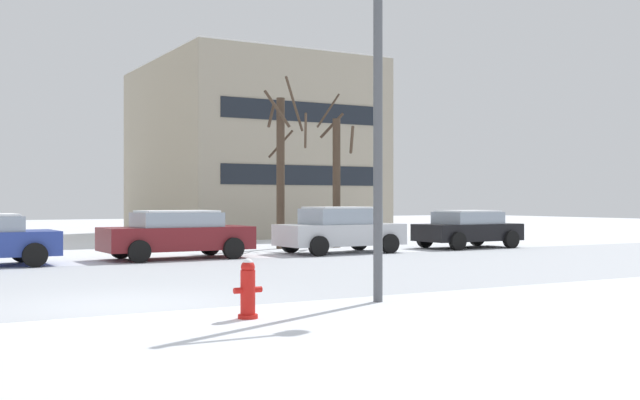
% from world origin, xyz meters
% --- Properties ---
extents(ground_plane, '(120.00, 120.00, 0.00)m').
position_xyz_m(ground_plane, '(0.00, 0.00, 0.00)').
color(ground_plane, white).
extents(road_surface, '(80.00, 9.42, 0.00)m').
position_xyz_m(road_surface, '(0.00, 3.71, 0.00)').
color(road_surface, '#B7BCC4').
rests_on(road_surface, ground).
extents(fire_hydrant, '(0.44, 0.30, 0.89)m').
position_xyz_m(fire_hydrant, '(1.21, -2.32, 0.45)').
color(fire_hydrant, red).
rests_on(fire_hydrant, ground).
extents(street_lamp, '(1.91, 0.36, 6.28)m').
position_xyz_m(street_lamp, '(4.25, -1.71, 3.81)').
color(street_lamp, '#4C4F54').
rests_on(street_lamp, ground).
extents(parked_car_maroon, '(4.42, 2.09, 1.45)m').
position_xyz_m(parked_car_maroon, '(4.16, 9.39, 0.75)').
color(parked_car_maroon, maroon).
rests_on(parked_car_maroon, ground).
extents(parked_car_silver, '(4.19, 2.12, 1.53)m').
position_xyz_m(parked_car_silver, '(9.71, 9.17, 0.78)').
color(parked_car_silver, silver).
rests_on(parked_car_silver, ground).
extents(parked_car_black, '(3.92, 2.10, 1.38)m').
position_xyz_m(parked_car_black, '(15.26, 9.28, 0.71)').
color(parked_car_black, black).
rests_on(parked_car_black, ground).
extents(tree_far_left, '(1.44, 1.43, 5.82)m').
position_xyz_m(tree_far_left, '(11.24, 11.95, 2.59)').
color(tree_far_left, '#423326').
rests_on(tree_far_left, ground).
extents(tree_far_mid, '(1.98, 1.90, 6.13)m').
position_xyz_m(tree_far_mid, '(9.08, 12.24, 3.00)').
color(tree_far_mid, '#423326').
rests_on(tree_far_mid, ground).
extents(building_far_right, '(10.05, 11.67, 8.78)m').
position_xyz_m(building_far_right, '(13.20, 24.09, 4.39)').
color(building_far_right, '#9E937F').
rests_on(building_far_right, ground).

